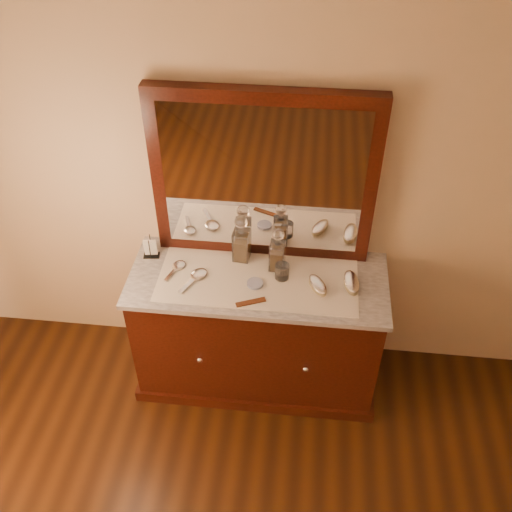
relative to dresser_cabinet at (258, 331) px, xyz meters
name	(u,v)px	position (x,y,z in m)	size (l,w,h in m)	color
dresser_cabinet	(258,331)	(0.00, 0.00, 0.00)	(1.40, 0.55, 0.82)	black
dresser_plinth	(258,369)	(0.00, 0.00, -0.37)	(1.46, 0.59, 0.08)	black
knob_left	(200,360)	(-0.30, -0.28, 0.04)	(0.04, 0.04, 0.04)	silver
knob_right	(306,369)	(0.30, -0.28, 0.04)	(0.04, 0.04, 0.04)	silver
marble_top	(258,280)	(0.00, 0.00, 0.42)	(1.44, 0.59, 0.03)	silver
mirror_frame	(263,178)	(0.00, 0.25, 0.94)	(1.20, 0.08, 1.00)	black
mirror_glass	(262,181)	(0.00, 0.21, 0.94)	(1.06, 0.01, 0.86)	white
lace_runner	(258,280)	(0.00, -0.02, 0.44)	(1.10, 0.45, 0.00)	silver
pin_dish	(255,283)	(-0.01, -0.06, 0.45)	(0.09, 0.09, 0.02)	silver
comb	(251,302)	(-0.02, -0.20, 0.45)	(0.16, 0.03, 0.01)	brown
napkin_rack	(151,249)	(-0.63, 0.12, 0.49)	(0.10, 0.07, 0.14)	black
decanter_left	(241,243)	(-0.11, 0.16, 0.56)	(0.10, 0.10, 0.30)	#986116
decanter_right	(277,253)	(0.10, 0.09, 0.55)	(0.09, 0.09, 0.28)	#986116
brush_near	(318,285)	(0.33, -0.05, 0.47)	(0.14, 0.18, 0.05)	#918159
brush_far	(351,283)	(0.51, -0.01, 0.47)	(0.11, 0.19, 0.05)	#918159
hand_mirror_outer	(177,267)	(-0.46, 0.03, 0.45)	(0.11, 0.19, 0.02)	silver
hand_mirror_inner	(197,276)	(-0.34, -0.04, 0.45)	(0.15, 0.23, 0.02)	silver
tumblers	(282,271)	(0.13, 0.02, 0.49)	(0.08, 0.08, 0.09)	white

